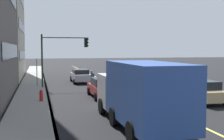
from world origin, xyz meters
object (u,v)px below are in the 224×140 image
at_px(car_silver, 80,76).
at_px(traffic_light_mast, 62,51).
at_px(car_tan, 203,91).
at_px(fire_hydrant, 41,97).
at_px(pedestrian_with_backpack, 92,78).
at_px(car_red, 103,87).
at_px(car_white, 147,80).
at_px(street_sign_post, 37,71).
at_px(truck_blue, 140,92).

distance_m(car_silver, traffic_light_mast, 5.45).
bearing_deg(car_tan, fire_hydrant, 76.34).
bearing_deg(pedestrian_with_backpack, car_tan, -146.79).
relative_size(car_red, pedestrian_with_backpack, 2.52).
relative_size(car_white, street_sign_post, 1.36).
bearing_deg(car_white, truck_blue, 156.69).
bearing_deg(traffic_light_mast, street_sign_post, 69.22).
distance_m(car_tan, car_white, 8.80).
bearing_deg(pedestrian_with_backpack, car_silver, 5.13).
bearing_deg(car_white, street_sign_post, 78.54).
bearing_deg(traffic_light_mast, car_red, -156.58).
relative_size(car_white, pedestrian_with_backpack, 2.20).
xyz_separation_m(car_red, fire_hydrant, (-1.26, 4.68, -0.30)).
relative_size(pedestrian_with_backpack, fire_hydrant, 1.85).
bearing_deg(truck_blue, traffic_light_mast, 9.57).
bearing_deg(fire_hydrant, car_silver, -20.97).
distance_m(car_red, traffic_light_mast, 7.24).
distance_m(pedestrian_with_backpack, street_sign_post, 5.41).
xyz_separation_m(car_tan, street_sign_post, (10.92, 11.19, 0.87)).
relative_size(car_silver, truck_blue, 0.58).
distance_m(car_white, traffic_light_mast, 8.82).
xyz_separation_m(car_silver, traffic_light_mast, (-4.04, 2.36, 2.79)).
distance_m(car_white, truck_blue, 14.63).
xyz_separation_m(traffic_light_mast, street_sign_post, (0.88, 2.33, -1.91)).
bearing_deg(traffic_light_mast, car_silver, -30.30).
xyz_separation_m(car_red, truck_blue, (-8.54, 0.18, 0.88)).
height_order(truck_blue, fire_hydrant, truck_blue).
bearing_deg(pedestrian_with_backpack, car_red, 178.54).
height_order(car_tan, fire_hydrant, car_tan).
height_order(car_tan, truck_blue, truck_blue).
height_order(pedestrian_with_backpack, fire_hydrant, pedestrian_with_backpack).
xyz_separation_m(car_red, street_sign_post, (7.01, 4.98, 0.89)).
relative_size(car_white, truck_blue, 0.50).
distance_m(traffic_light_mast, fire_hydrant, 8.27).
height_order(car_red, truck_blue, truck_blue).
bearing_deg(car_white, car_red, 131.00).
height_order(car_silver, fire_hydrant, car_silver).
bearing_deg(car_silver, fire_hydrant, 159.03).
bearing_deg(traffic_light_mast, fire_hydrant, 164.71).
relative_size(truck_blue, traffic_light_mast, 1.50).
distance_m(traffic_light_mast, street_sign_post, 3.13).
relative_size(pedestrian_with_backpack, traffic_light_mast, 0.34).
bearing_deg(street_sign_post, car_red, -144.61).
bearing_deg(fire_hydrant, traffic_light_mast, -15.29).
bearing_deg(car_white, fire_hydrant, 120.82).
distance_m(car_tan, traffic_light_mast, 13.68).
distance_m(car_tan, car_silver, 15.51).
height_order(car_tan, pedestrian_with_backpack, pedestrian_with_backpack).
height_order(car_silver, pedestrian_with_backpack, pedestrian_with_backpack).
height_order(car_white, traffic_light_mast, traffic_light_mast).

